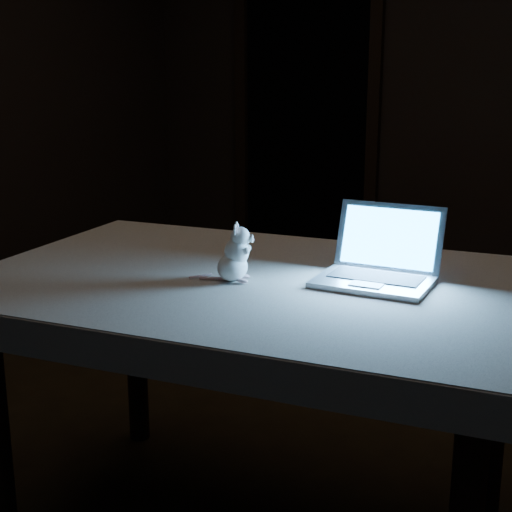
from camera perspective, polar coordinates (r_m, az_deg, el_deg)
The scene contains 7 objects.
floor at distance 2.69m, azimuth 1.57°, elevation -15.12°, with size 5.00×5.00×0.00m, color black.
back_wall at distance 4.70m, azimuth 16.47°, elevation 13.53°, with size 4.50×0.04×2.60m, color black.
doorway at distance 5.08m, azimuth 3.89°, elevation 11.44°, with size 1.06×0.36×2.13m, color black, non-canonical shape.
table at distance 2.13m, azimuth 0.09°, elevation -11.81°, with size 1.44×0.92×0.77m, color black, non-canonical shape.
tablecloth at distance 2.00m, azimuth 1.13°, elevation -2.91°, with size 1.53×1.01×0.09m, color beige, non-canonical shape.
laptop at distance 1.92m, azimuth 9.10°, elevation 0.62°, with size 0.29×0.26×0.20m, color #A1A1A6, non-canonical shape.
plush_mouse at distance 1.94m, azimuth -1.83°, elevation 0.27°, with size 0.11×0.11×0.15m, color white, non-canonical shape.
Camera 1 is at (1.09, -2.08, 1.33)m, focal length 52.00 mm.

